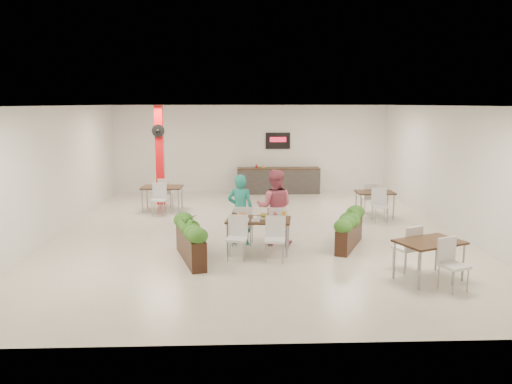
% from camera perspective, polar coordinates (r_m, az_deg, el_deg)
% --- Properties ---
extents(ground, '(12.00, 12.00, 0.00)m').
position_cam_1_polar(ground, '(12.80, 0.15, -4.65)').
color(ground, beige).
rests_on(ground, ground).
extents(room_shell, '(10.10, 12.10, 3.22)m').
position_cam_1_polar(room_shell, '(12.44, 0.15, 4.32)').
color(room_shell, white).
rests_on(room_shell, ground).
extents(red_column, '(0.40, 0.41, 3.20)m').
position_cam_1_polar(red_column, '(16.43, -10.94, 4.27)').
color(red_column, red).
rests_on(red_column, ground).
extents(service_counter, '(3.00, 0.64, 2.20)m').
position_cam_1_polar(service_counter, '(18.29, 2.56, 1.39)').
color(service_counter, '#2A2726').
rests_on(service_counter, ground).
extents(main_table, '(1.50, 1.78, 0.92)m').
position_cam_1_polar(main_table, '(11.00, 0.25, -3.69)').
color(main_table, black).
rests_on(main_table, ground).
extents(diner_man, '(0.65, 0.48, 1.65)m').
position_cam_1_polar(diner_man, '(11.59, -1.82, -2.02)').
color(diner_man, teal).
rests_on(diner_man, ground).
extents(diner_woman, '(0.94, 0.78, 1.76)m').
position_cam_1_polar(diner_woman, '(11.61, 2.14, -1.72)').
color(diner_woman, '#D45E78').
rests_on(diner_woman, ground).
extents(planter_left, '(0.82, 1.86, 1.00)m').
position_cam_1_polar(planter_left, '(10.56, -7.52, -5.09)').
color(planter_left, black).
rests_on(planter_left, ground).
extents(planter_right, '(0.97, 1.64, 0.91)m').
position_cam_1_polar(planter_right, '(11.61, 10.63, -3.91)').
color(planter_right, black).
rests_on(planter_right, ground).
extents(side_table_a, '(1.24, 1.63, 0.92)m').
position_cam_1_polar(side_table_a, '(15.53, -10.67, 0.18)').
color(side_table_a, black).
rests_on(side_table_a, ground).
extents(side_table_b, '(1.06, 1.62, 0.92)m').
position_cam_1_polar(side_table_b, '(14.80, 13.42, -0.46)').
color(side_table_b, black).
rests_on(side_table_b, ground).
extents(side_table_c, '(1.39, 1.65, 0.92)m').
position_cam_1_polar(side_table_c, '(9.84, 19.20, -6.01)').
color(side_table_c, black).
rests_on(side_table_c, ground).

